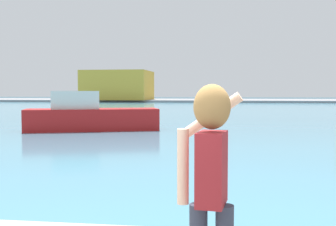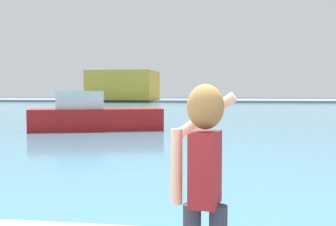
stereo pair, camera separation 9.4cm
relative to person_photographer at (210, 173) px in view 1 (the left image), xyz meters
name	(u,v)px [view 1 (the left image)]	position (x,y,z in m)	size (l,w,h in m)	color
ground_plane	(218,110)	(-0.92, 49.88, -1.76)	(220.00, 220.00, 0.00)	#334751
harbor_water	(219,109)	(-0.92, 51.88, -1.75)	(140.00, 100.00, 0.02)	teal
far_shore_dock	(222,101)	(-0.92, 91.88, -1.53)	(140.00, 20.00, 0.45)	gray
person_photographer	(210,173)	(0.00, 0.00, 0.00)	(0.53, 0.56, 1.74)	#2D3342
boat_moored	(89,116)	(-8.04, 20.97, -0.88)	(8.11, 4.64, 2.36)	#B21919
warehouse_left	(118,85)	(-23.76, 87.26, 1.86)	(14.01, 12.60, 6.34)	gold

